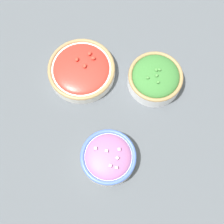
# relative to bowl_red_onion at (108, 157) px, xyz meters

# --- Properties ---
(ground_plane) EXTENTS (3.00, 3.00, 0.00)m
(ground_plane) POSITION_rel_bowl_red_onion_xyz_m (0.03, -0.13, -0.03)
(ground_plane) COLOR #4C5156
(bowl_red_onion) EXTENTS (0.16, 0.16, 0.07)m
(bowl_red_onion) POSITION_rel_bowl_red_onion_xyz_m (0.00, 0.00, 0.00)
(bowl_red_onion) COLOR silver
(bowl_red_onion) RESTS_ON ground_plane
(bowl_cherry_tomatoes) EXTENTS (0.21, 0.21, 0.06)m
(bowl_cherry_tomatoes) POSITION_rel_bowl_red_onion_xyz_m (0.15, -0.24, -0.01)
(bowl_cherry_tomatoes) COLOR silver
(bowl_cherry_tomatoes) RESTS_ON ground_plane
(bowl_broccoli) EXTENTS (0.17, 0.17, 0.08)m
(bowl_broccoli) POSITION_rel_bowl_red_onion_xyz_m (-0.07, -0.27, 0.00)
(bowl_broccoli) COLOR white
(bowl_broccoli) RESTS_ON ground_plane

